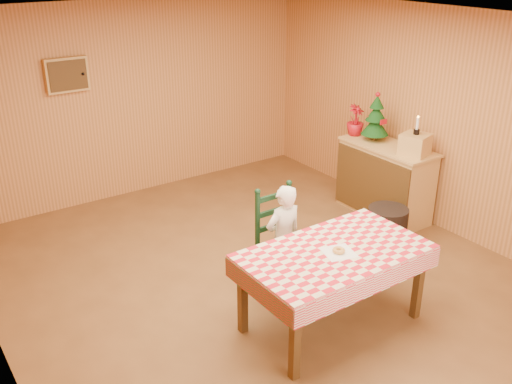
% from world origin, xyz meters
% --- Properties ---
extents(ground, '(6.00, 6.00, 0.00)m').
position_xyz_m(ground, '(0.00, 0.00, 0.00)').
color(ground, brown).
rests_on(ground, ground).
extents(cabin_walls, '(5.10, 6.05, 2.65)m').
position_xyz_m(cabin_walls, '(-0.00, 0.53, 1.83)').
color(cabin_walls, '#C38146').
rests_on(cabin_walls, ground).
extents(dining_table, '(1.66, 0.96, 0.77)m').
position_xyz_m(dining_table, '(0.07, -0.89, 0.69)').
color(dining_table, '#4F3315').
rests_on(dining_table, ground).
extents(ladder_chair, '(0.44, 0.40, 1.08)m').
position_xyz_m(ladder_chair, '(0.07, -0.10, 0.50)').
color(ladder_chair, black).
rests_on(ladder_chair, ground).
extents(seated_child, '(0.41, 0.27, 1.12)m').
position_xyz_m(seated_child, '(0.07, -0.16, 0.56)').
color(seated_child, white).
rests_on(seated_child, ground).
extents(napkin, '(0.32, 0.32, 0.00)m').
position_xyz_m(napkin, '(0.07, -0.94, 0.77)').
color(napkin, white).
rests_on(napkin, dining_table).
extents(donut, '(0.14, 0.14, 0.04)m').
position_xyz_m(donut, '(0.07, -0.94, 0.79)').
color(donut, gold).
rests_on(donut, napkin).
extents(shelf_unit, '(0.54, 1.24, 0.93)m').
position_xyz_m(shelf_unit, '(2.18, 0.48, 0.47)').
color(shelf_unit, tan).
rests_on(shelf_unit, ground).
extents(crate, '(0.37, 0.37, 0.25)m').
position_xyz_m(crate, '(2.19, 0.08, 1.06)').
color(crate, tan).
rests_on(crate, shelf_unit).
extents(christmas_tree, '(0.34, 0.34, 0.62)m').
position_xyz_m(christmas_tree, '(2.19, 0.73, 1.21)').
color(christmas_tree, '#4F3315').
rests_on(christmas_tree, shelf_unit).
extents(flower_arrangement, '(0.26, 0.26, 0.40)m').
position_xyz_m(flower_arrangement, '(2.14, 1.03, 1.13)').
color(flower_arrangement, '#A10E19').
rests_on(flower_arrangement, shelf_unit).
extents(candle_set, '(0.07, 0.07, 0.22)m').
position_xyz_m(candle_set, '(2.19, 0.08, 1.24)').
color(candle_set, black).
rests_on(candle_set, crate).
extents(storage_bin, '(0.50, 0.50, 0.46)m').
position_xyz_m(storage_bin, '(1.61, -0.12, 0.23)').
color(storage_bin, black).
rests_on(storage_bin, ground).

